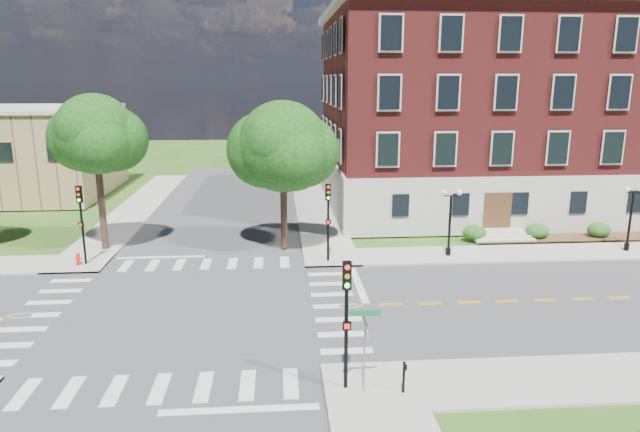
{
  "coord_description": "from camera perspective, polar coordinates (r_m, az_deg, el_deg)",
  "views": [
    {
      "loc": [
        4.44,
        -26.35,
        11.06
      ],
      "look_at": [
        6.9,
        6.0,
        3.2
      ],
      "focal_mm": 32.0,
      "sensor_mm": 36.0,
      "label": 1
    }
  ],
  "objects": [
    {
      "name": "main_building",
      "position": [
        52.22,
        17.93,
        9.99
      ],
      "size": [
        30.6,
        22.4,
        16.5
      ],
      "color": "#B0AD9B",
      "rests_on": "ground"
    },
    {
      "name": "stop_bar_east",
      "position": [
        31.66,
        3.87,
        -6.86
      ],
      "size": [
        0.4,
        5.5,
        0.0
      ],
      "primitive_type": "cube",
      "color": "silver",
      "rests_on": "ground"
    },
    {
      "name": "tree_c",
      "position": [
        38.9,
        -21.56,
        7.58
      ],
      "size": [
        5.08,
        5.08,
        10.06
      ],
      "color": "black",
      "rests_on": "ground"
    },
    {
      "name": "twin_lamp_west",
      "position": [
        36.57,
        12.87,
        -0.23
      ],
      "size": [
        1.36,
        0.36,
        4.23
      ],
      "color": "black",
      "rests_on": "ground"
    },
    {
      "name": "road_ns",
      "position": [
        28.91,
        -13.01,
        -9.22
      ],
      "size": [
        12.0,
        90.0,
        0.01
      ],
      "primitive_type": "cube",
      "color": "#3D3D3F",
      "rests_on": "ground"
    },
    {
      "name": "road_ew",
      "position": [
        28.91,
        -13.01,
        -9.23
      ],
      "size": [
        90.0,
        12.0,
        0.01
      ],
      "primitive_type": "cube",
      "color": "#3D3D3F",
      "rests_on": "ground"
    },
    {
      "name": "traffic_signal_nw",
      "position": [
        36.64,
        -22.79,
        0.13
      ],
      "size": [
        0.37,
        0.43,
        4.8
      ],
      "color": "black",
      "rests_on": "ground"
    },
    {
      "name": "ground",
      "position": [
        28.92,
        -13.01,
        -9.24
      ],
      "size": [
        160.0,
        160.0,
        0.0
      ],
      "primitive_type": "plane",
      "color": "#2C5317",
      "rests_on": "ground"
    },
    {
      "name": "push_button_post",
      "position": [
        21.19,
        8.39,
        -15.5
      ],
      "size": [
        0.14,
        0.21,
        1.2
      ],
      "color": "black",
      "rests_on": "ground"
    },
    {
      "name": "twin_lamp_east",
      "position": [
        41.76,
        28.65,
        0.13
      ],
      "size": [
        1.36,
        0.36,
        4.23
      ],
      "color": "black",
      "rests_on": "ground"
    },
    {
      "name": "traffic_signal_ne",
      "position": [
        34.41,
        0.82,
        0.39
      ],
      "size": [
        0.37,
        0.43,
        4.8
      ],
      "color": "black",
      "rests_on": "ground"
    },
    {
      "name": "traffic_signal_se",
      "position": [
        20.28,
        2.67,
        -9.24
      ],
      "size": [
        0.33,
        0.36,
        4.8
      ],
      "color": "black",
      "rests_on": "ground"
    },
    {
      "name": "shrub_row",
      "position": [
        44.85,
        26.04,
        -2.07
      ],
      "size": [
        18.0,
        2.0,
        1.3
      ],
      "primitive_type": null,
      "color": "#1E4A18",
      "rests_on": "ground"
    },
    {
      "name": "street_sign_pole",
      "position": [
        20.47,
        4.52,
        -11.74
      ],
      "size": [
        1.1,
        1.1,
        3.1
      ],
      "color": "gray",
      "rests_on": "ground"
    },
    {
      "name": "sidewalk_nw",
      "position": [
        47.48,
        -28.88,
        -1.51
      ],
      "size": [
        34.0,
        34.0,
        0.12
      ],
      "color": "#9E9B93",
      "rests_on": "ground"
    },
    {
      "name": "crosswalk_east",
      "position": [
        28.71,
        1.53,
        -9.04
      ],
      "size": [
        2.2,
        10.2,
        0.02
      ],
      "primitive_type": null,
      "color": "silver",
      "rests_on": "ground"
    },
    {
      "name": "tree_d",
      "position": [
        36.53,
        -3.73,
        6.93
      ],
      "size": [
        5.84,
        5.84,
        9.63
      ],
      "color": "black",
      "rests_on": "ground"
    },
    {
      "name": "fire_hydrant",
      "position": [
        37.34,
        -23.02,
        -3.99
      ],
      "size": [
        0.35,
        0.35,
        0.75
      ],
      "color": "red",
      "rests_on": "ground"
    },
    {
      "name": "sidewalk_ne",
      "position": [
        44.51,
        10.01,
        -0.9
      ],
      "size": [
        34.0,
        34.0,
        0.12
      ],
      "color": "#9E9B93",
      "rests_on": "ground"
    }
  ]
}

